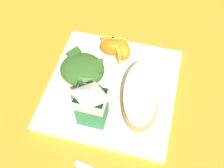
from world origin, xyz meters
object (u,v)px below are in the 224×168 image
green_salad_pile (82,69)px  orange_wedge_middle (113,47)px  white_plate (112,88)px  orange_wedge_front (122,49)px  milk_carton (91,104)px  cheesy_pizza_bread (141,95)px

green_salad_pile → orange_wedge_middle: (-0.05, -0.08, -0.00)m
white_plate → orange_wedge_front: bearing=-89.9°
milk_carton → white_plate: bearing=-102.5°
white_plate → cheesy_pizza_bread: cheesy_pizza_bread is taller
orange_wedge_front → milk_carton: bearing=84.0°
milk_carton → orange_wedge_front: milk_carton is taller
white_plate → orange_wedge_front: (0.00, -0.09, 0.03)m
cheesy_pizza_bread → milk_carton: (0.09, 0.07, 0.04)m
cheesy_pizza_bread → milk_carton: size_ratio=1.62×
orange_wedge_middle → orange_wedge_front: bearing=172.7°
green_salad_pile → cheesy_pizza_bread: bearing=167.6°
milk_carton → orange_wedge_front: (-0.02, -0.18, -0.04)m
cheesy_pizza_bread → orange_wedge_middle: (0.09, -0.11, 0.00)m
green_salad_pile → orange_wedge_middle: size_ratio=1.62×
white_plate → orange_wedge_front: 0.10m
milk_carton → orange_wedge_middle: size_ratio=1.75×
green_salad_pile → orange_wedge_middle: 0.10m
white_plate → milk_carton: milk_carton is taller
white_plate → green_salad_pile: size_ratio=2.76×
milk_carton → cheesy_pizza_bread: bearing=-141.3°
white_plate → orange_wedge_front: size_ratio=4.00×
white_plate → orange_wedge_middle: orange_wedge_middle is taller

